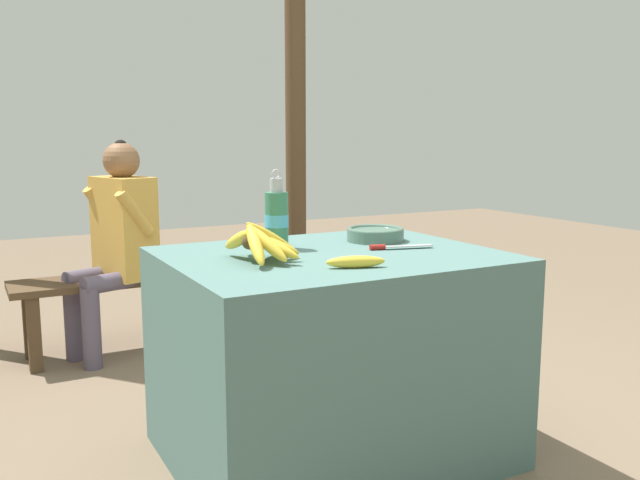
# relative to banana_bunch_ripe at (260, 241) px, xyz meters

# --- Properties ---
(ground_plane) EXTENTS (12.00, 12.00, 0.00)m
(ground_plane) POSITION_rel_banana_bunch_ripe_xyz_m (0.28, 0.03, -0.80)
(ground_plane) COLOR #75604C
(market_counter) EXTENTS (1.11, 0.89, 0.73)m
(market_counter) POSITION_rel_banana_bunch_ripe_xyz_m (0.28, 0.03, -0.43)
(market_counter) COLOR #4C706B
(market_counter) RESTS_ON ground_plane
(banana_bunch_ripe) EXTENTS (0.22, 0.33, 0.14)m
(banana_bunch_ripe) POSITION_rel_banana_bunch_ripe_xyz_m (0.00, 0.00, 0.00)
(banana_bunch_ripe) COLOR #4C381E
(banana_bunch_ripe) RESTS_ON market_counter
(serving_bowl) EXTENTS (0.22, 0.22, 0.05)m
(serving_bowl) POSITION_rel_banana_bunch_ripe_xyz_m (0.56, 0.18, -0.04)
(serving_bowl) COLOR #4C6B5B
(serving_bowl) RESTS_ON market_counter
(water_bottle) EXTENTS (0.08, 0.08, 0.28)m
(water_bottle) POSITION_rel_banana_bunch_ripe_xyz_m (0.15, 0.20, 0.04)
(water_bottle) COLOR #337556
(water_bottle) RESTS_ON market_counter
(loose_banana_front) EXTENTS (0.19, 0.10, 0.04)m
(loose_banana_front) POSITION_rel_banana_bunch_ripe_xyz_m (0.22, -0.24, -0.05)
(loose_banana_front) COLOR gold
(loose_banana_front) RESTS_ON market_counter
(knife) EXTENTS (0.23, 0.08, 0.02)m
(knife) POSITION_rel_banana_bunch_ripe_xyz_m (0.51, -0.01, -0.06)
(knife) COLOR #BCBCC1
(knife) RESTS_ON market_counter
(wooden_bench) EXTENTS (1.60, 0.32, 0.41)m
(wooden_bench) POSITION_rel_banana_bunch_ripe_xyz_m (0.13, 1.56, -0.46)
(wooden_bench) COLOR #4C3823
(wooden_bench) RESTS_ON ground_plane
(seated_vendor) EXTENTS (0.46, 0.43, 1.11)m
(seated_vendor) POSITION_rel_banana_bunch_ripe_xyz_m (-0.15, 1.51, -0.17)
(seated_vendor) COLOR #564C60
(seated_vendor) RESTS_ON ground_plane
(banana_bunch_green) EXTENTS (0.19, 0.31, 0.15)m
(banana_bunch_green) POSITION_rel_banana_bunch_ripe_xyz_m (0.61, 1.56, -0.33)
(banana_bunch_green) COLOR #4C381E
(banana_bunch_green) RESTS_ON wooden_bench
(support_post_far) EXTENTS (0.13, 0.13, 2.26)m
(support_post_far) POSITION_rel_banana_bunch_ripe_xyz_m (1.08, 1.93, 0.33)
(support_post_far) COLOR #4C3823
(support_post_far) RESTS_ON ground_plane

